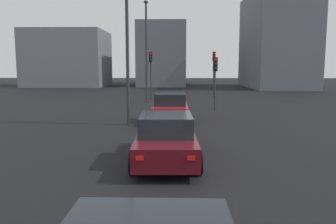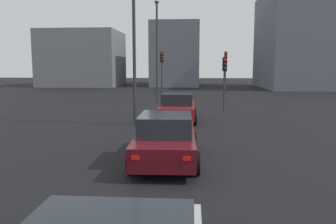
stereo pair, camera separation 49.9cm
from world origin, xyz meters
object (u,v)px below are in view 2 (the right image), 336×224
traffic_light_near_right (225,72)px  street_lamp_kerbside (134,30)px  street_lamp_far (157,44)px  traffic_light_near_left (162,65)px  car_red_lead (177,108)px  car_maroon_second (166,138)px  traffic_light_far_left (226,65)px

traffic_light_near_right → street_lamp_kerbside: (-5.76, 4.96, 2.14)m
street_lamp_far → traffic_light_near_right: bearing=-135.5°
traffic_light_near_right → traffic_light_near_left: bearing=-151.9°
traffic_light_near_right → car_red_lead: bearing=-36.7°
street_lamp_kerbside → street_lamp_far: street_lamp_far is taller
car_red_lead → car_maroon_second: (-7.85, -0.01, -0.01)m
traffic_light_near_left → traffic_light_near_right: (-7.58, -4.81, -0.48)m
car_maroon_second → traffic_light_far_left: (22.29, -3.85, 2.37)m
traffic_light_near_left → street_lamp_kerbside: (-13.34, 0.15, 1.66)m
car_maroon_second → traffic_light_near_left: traffic_light_near_left is taller
car_red_lead → street_lamp_kerbside: bearing=120.5°
traffic_light_near_left → traffic_light_far_left: size_ratio=0.98×
traffic_light_far_left → street_lamp_kerbside: 16.84m
traffic_light_far_left → traffic_light_near_left: bearing=-63.3°
traffic_light_far_left → street_lamp_far: street_lamp_far is taller
street_lamp_kerbside → car_red_lead: bearing=-59.2°
car_maroon_second → traffic_light_near_right: traffic_light_near_right is taller
traffic_light_near_right → street_lamp_kerbside: bearing=-44.9°
traffic_light_near_left → traffic_light_near_right: 8.99m
street_lamp_far → car_red_lead: bearing=-167.7°
traffic_light_near_right → street_lamp_far: bearing=-139.8°
traffic_light_near_left → street_lamp_kerbside: size_ratio=0.52×
car_maroon_second → street_lamp_far: 18.00m
traffic_light_near_left → street_lamp_kerbside: bearing=1.4°
traffic_light_far_left → street_lamp_far: bearing=-46.0°
traffic_light_near_right → traffic_light_far_left: traffic_light_far_left is taller
traffic_light_near_right → street_lamp_kerbside: size_ratio=0.44×
car_maroon_second → traffic_light_far_left: 22.74m
street_lamp_kerbside → street_lamp_far: 10.82m
car_red_lead → street_lamp_kerbside: street_lamp_kerbside is taller
car_red_lead → street_lamp_kerbside: 4.62m
car_maroon_second → car_red_lead: bearing=-1.3°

